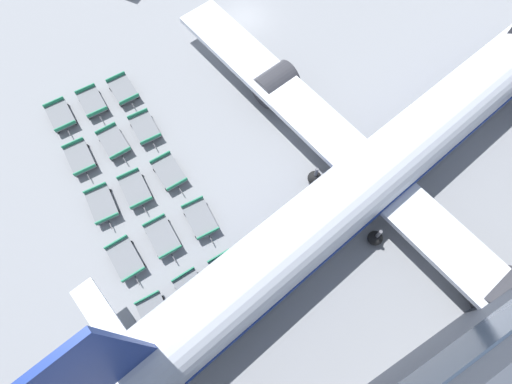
# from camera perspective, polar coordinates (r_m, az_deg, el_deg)

# --- Properties ---
(ground_plane) EXTENTS (500.00, 500.00, 0.00)m
(ground_plane) POSITION_cam_1_polar(r_m,az_deg,el_deg) (40.04, -1.69, 23.60)
(ground_plane) COLOR gray
(airplane) EXTENTS (41.70, 47.33, 14.11)m
(airplane) POSITION_cam_1_polar(r_m,az_deg,el_deg) (28.77, 18.38, 4.02)
(airplane) COLOR silver
(airplane) RESTS_ON ground_plane
(baggage_dolly_row_near_col_a) EXTENTS (3.45, 1.81, 0.92)m
(baggage_dolly_row_near_col_a) POSITION_cam_1_polar(r_m,az_deg,el_deg) (35.76, -26.13, 9.73)
(baggage_dolly_row_near_col_a) COLOR slate
(baggage_dolly_row_near_col_a) RESTS_ON ground_plane
(baggage_dolly_row_near_col_b) EXTENTS (3.47, 1.85, 0.92)m
(baggage_dolly_row_near_col_b) POSITION_cam_1_polar(r_m,az_deg,el_deg) (32.99, -23.85, 4.46)
(baggage_dolly_row_near_col_b) COLOR slate
(baggage_dolly_row_near_col_b) RESTS_ON ground_plane
(baggage_dolly_row_near_col_c) EXTENTS (3.50, 1.92, 0.92)m
(baggage_dolly_row_near_col_c) POSITION_cam_1_polar(r_m,az_deg,el_deg) (30.59, -21.13, -1.68)
(baggage_dolly_row_near_col_c) COLOR slate
(baggage_dolly_row_near_col_c) RESTS_ON ground_plane
(baggage_dolly_row_near_col_d) EXTENTS (3.48, 1.88, 0.92)m
(baggage_dolly_row_near_col_d) POSITION_cam_1_polar(r_m,az_deg,el_deg) (28.65, -18.13, -9.10)
(baggage_dolly_row_near_col_d) COLOR slate
(baggage_dolly_row_near_col_d) RESTS_ON ground_plane
(baggage_dolly_row_near_col_e) EXTENTS (3.49, 1.89, 0.92)m
(baggage_dolly_row_near_col_e) POSITION_cam_1_polar(r_m,az_deg,el_deg) (27.31, -14.11, -16.92)
(baggage_dolly_row_near_col_e) COLOR slate
(baggage_dolly_row_near_col_e) RESTS_ON ground_plane
(baggage_dolly_row_mid_a_col_a) EXTENTS (3.46, 1.82, 0.92)m
(baggage_dolly_row_mid_a_col_a) POSITION_cam_1_polar(r_m,az_deg,el_deg) (35.56, -22.36, 11.77)
(baggage_dolly_row_mid_a_col_a) COLOR slate
(baggage_dolly_row_mid_a_col_a) RESTS_ON ground_plane
(baggage_dolly_row_mid_a_col_b) EXTENTS (3.48, 1.88, 0.92)m
(baggage_dolly_row_mid_a_col_b) POSITION_cam_1_polar(r_m,az_deg,el_deg) (32.76, -19.64, 6.70)
(baggage_dolly_row_mid_a_col_b) COLOR slate
(baggage_dolly_row_mid_a_col_b) RESTS_ON ground_plane
(baggage_dolly_row_mid_a_col_c) EXTENTS (3.49, 1.89, 0.92)m
(baggage_dolly_row_mid_a_col_c) POSITION_cam_1_polar(r_m,az_deg,el_deg) (30.31, -16.86, 0.35)
(baggage_dolly_row_mid_a_col_c) COLOR slate
(baggage_dolly_row_mid_a_col_c) RESTS_ON ground_plane
(baggage_dolly_row_mid_a_col_d) EXTENTS (3.46, 1.82, 0.92)m
(baggage_dolly_row_mid_a_col_d) POSITION_cam_1_polar(r_m,az_deg,el_deg) (28.44, -13.19, -6.29)
(baggage_dolly_row_mid_a_col_d) COLOR slate
(baggage_dolly_row_mid_a_col_d) RESTS_ON ground_plane
(baggage_dolly_row_mid_a_col_e) EXTENTS (3.48, 1.87, 0.92)m
(baggage_dolly_row_mid_a_col_e) POSITION_cam_1_polar(r_m,az_deg,el_deg) (27.09, -8.92, -14.01)
(baggage_dolly_row_mid_a_col_e) COLOR slate
(baggage_dolly_row_mid_a_col_e) RESTS_ON ground_plane
(baggage_dolly_row_mid_b_col_a) EXTENTS (3.47, 1.85, 0.92)m
(baggage_dolly_row_mid_b_col_a) POSITION_cam_1_polar(r_m,az_deg,el_deg) (35.47, -18.43, 13.66)
(baggage_dolly_row_mid_b_col_a) COLOR slate
(baggage_dolly_row_mid_b_col_a) RESTS_ON ground_plane
(baggage_dolly_row_mid_b_col_b) EXTENTS (3.48, 1.86, 0.92)m
(baggage_dolly_row_mid_b_col_b) POSITION_cam_1_polar(r_m,az_deg,el_deg) (32.76, -15.58, 8.81)
(baggage_dolly_row_mid_b_col_b) COLOR slate
(baggage_dolly_row_mid_b_col_b) RESTS_ON ground_plane
(baggage_dolly_row_mid_b_col_c) EXTENTS (3.48, 1.86, 0.92)m
(baggage_dolly_row_mid_b_col_c) POSITION_cam_1_polar(r_m,az_deg,el_deg) (30.32, -12.31, 2.79)
(baggage_dolly_row_mid_b_col_c) COLOR slate
(baggage_dolly_row_mid_b_col_c) RESTS_ON ground_plane
(baggage_dolly_row_mid_b_col_d) EXTENTS (3.50, 1.91, 0.92)m
(baggage_dolly_row_mid_b_col_d) POSITION_cam_1_polar(r_m,az_deg,el_deg) (28.41, -7.93, -3.81)
(baggage_dolly_row_mid_b_col_d) COLOR slate
(baggage_dolly_row_mid_b_col_d) RESTS_ON ground_plane
(baggage_dolly_row_mid_b_col_e) EXTENTS (3.46, 1.82, 0.92)m
(baggage_dolly_row_mid_b_col_e) POSITION_cam_1_polar(r_m,az_deg,el_deg) (27.09, -3.93, -11.59)
(baggage_dolly_row_mid_b_col_e) COLOR slate
(baggage_dolly_row_mid_b_col_e) RESTS_ON ground_plane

